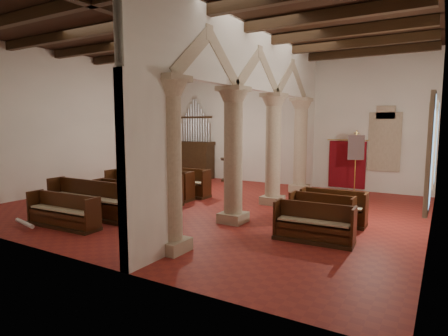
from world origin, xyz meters
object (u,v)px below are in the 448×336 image
at_px(lectern, 226,171).
at_px(nave_pew_0, 63,216).
at_px(aisle_pew_0, 314,229).
at_px(pipe_organ, 195,153).
at_px(processional_banner, 355,178).

height_order(lectern, nave_pew_0, lectern).
bearing_deg(aisle_pew_0, nave_pew_0, -163.05).
bearing_deg(lectern, nave_pew_0, -110.32).
height_order(lectern, aisle_pew_0, lectern).
distance_m(lectern, nave_pew_0, 9.83).
height_order(pipe_organ, processional_banner, pipe_organ).
distance_m(processional_banner, nave_pew_0, 10.65).
bearing_deg(pipe_organ, aisle_pew_0, -40.19).
bearing_deg(pipe_organ, processional_banner, -9.79).
bearing_deg(aisle_pew_0, pipe_organ, 137.11).
xyz_separation_m(pipe_organ, processional_banner, (8.73, -1.51, -0.53)).
height_order(lectern, processional_banner, processional_banner).
bearing_deg(aisle_pew_0, processional_banner, 89.59).
height_order(pipe_organ, aisle_pew_0, pipe_organ).
relative_size(processional_banner, aisle_pew_0, 1.34).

